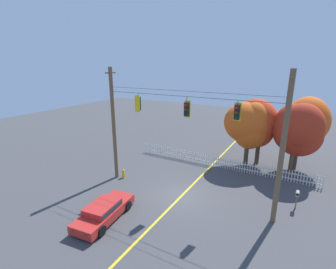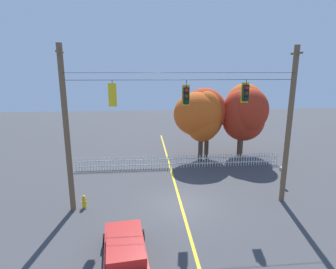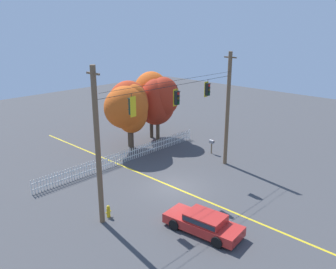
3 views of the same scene
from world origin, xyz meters
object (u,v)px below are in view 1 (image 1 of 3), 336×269
Objects in this scene: autumn_oak_far_east at (298,130)px; autumn_maple_far_west at (306,125)px; parked_car at (104,211)px; roadside_mailbox at (297,195)px; traffic_signal_northbound_secondary at (138,104)px; traffic_signal_eastbound_side at (187,109)px; autumn_maple_near_fence at (249,124)px; traffic_signal_southbound_primary at (237,112)px; fire_hydrant at (123,174)px; autumn_maple_mid at (257,123)px.

autumn_maple_far_west is at bearing 68.74° from autumn_oak_far_east.
roadside_mailbox is (10.48, 7.31, 0.45)m from parked_car.
parked_car is (-9.84, -13.50, -3.37)m from autumn_oak_far_east.
autumn_oak_far_east is (10.60, 8.48, -2.66)m from traffic_signal_northbound_secondary.
autumn_maple_near_fence is (2.61, 8.10, -2.45)m from traffic_signal_eastbound_side.
roadside_mailbox is at bearing 30.29° from traffic_signal_southbound_primary.
traffic_signal_eastbound_side reaches higher than autumn_maple_far_west.
autumn_maple_near_fence is 14.79m from parked_car.
autumn_oak_far_east is 8.27× the size of fire_hydrant.
traffic_signal_northbound_secondary is 1.79× the size of fire_hydrant.
traffic_signal_northbound_secondary and traffic_signal_eastbound_side have the same top height.
autumn_maple_far_west is 16.86m from fire_hydrant.
autumn_maple_near_fence is 8.05m from roadside_mailbox.
fire_hydrant is at bearing 117.67° from parked_car.
traffic_signal_southbound_primary is 7.22m from roadside_mailbox.
autumn_maple_mid is 4.23m from autumn_maple_far_west.
traffic_signal_eastbound_side is 0.22× the size of autumn_maple_mid.
traffic_signal_northbound_secondary is 7.34m from traffic_signal_southbound_primary.
autumn_maple_mid reaches higher than autumn_maple_near_fence.
roadside_mailbox is at bearing -84.12° from autumn_oak_far_east.
roadside_mailbox reaches higher than fire_hydrant.
autumn_maple_mid is 3.51m from autumn_oak_far_east.
autumn_maple_near_fence is 4.97m from autumn_maple_far_west.
traffic_signal_northbound_secondary is 13.84m from autumn_oak_far_east.
traffic_signal_eastbound_side reaches higher than autumn_oak_far_east.
autumn_oak_far_east is 1.64m from autumn_maple_far_west.
autumn_maple_mid is 4.96× the size of roadside_mailbox.
roadside_mailbox reaches higher than parked_car.
roadside_mailbox is (13.21, 2.11, 0.67)m from fire_hydrant.
autumn_maple_near_fence is 0.92× the size of autumn_maple_far_west.
traffic_signal_southbound_primary is (3.36, -0.00, 0.13)m from traffic_signal_eastbound_side.
traffic_signal_northbound_secondary is at bearing -141.34° from autumn_oak_far_east.
traffic_signal_southbound_primary is (7.34, 0.02, 0.05)m from traffic_signal_northbound_secondary.
traffic_signal_northbound_secondary is 1.08× the size of roadside_mailbox.
roadside_mailbox is at bearing 17.41° from traffic_signal_eastbound_side.
traffic_signal_northbound_secondary is at bearing 98.59° from parked_car.
traffic_signal_southbound_primary is at bearing -111.07° from autumn_oak_far_east.
autumn_maple_far_west is 8.32m from roadside_mailbox.
autumn_maple_far_west is at bearing 54.13° from traffic_signal_eastbound_side.
traffic_signal_northbound_secondary is 0.21× the size of autumn_maple_far_west.
traffic_signal_northbound_secondary is 0.22× the size of autumn_maple_mid.
traffic_signal_eastbound_side is 1.10× the size of traffic_signal_southbound_primary.
traffic_signal_northbound_secondary reaches higher than fire_hydrant.
roadside_mailbox is at bearing -57.88° from autumn_maple_mid.
traffic_signal_southbound_primary is 0.20× the size of autumn_oak_far_east.
traffic_signal_southbound_primary reaches higher than autumn_maple_mid.
autumn_maple_mid is at bearing 173.73° from autumn_oak_far_east.
autumn_oak_far_east is 15.49m from fire_hydrant.
autumn_maple_far_west is (3.85, 9.97, -2.46)m from traffic_signal_southbound_primary.
autumn_oak_far_east is 0.95× the size of autumn_maple_far_west.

